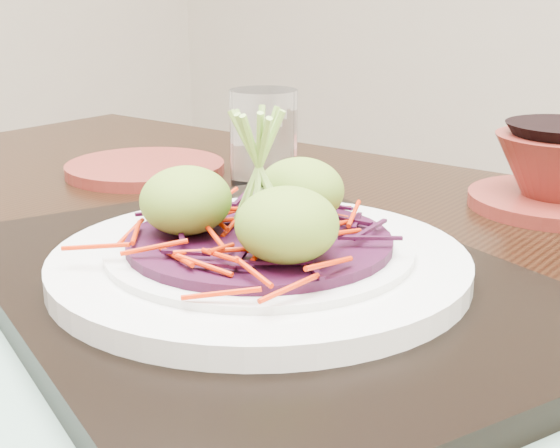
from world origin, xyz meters
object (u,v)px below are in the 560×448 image
Objects in this scene: dining_table at (241,413)px; serving_tray at (260,287)px; water_glass at (264,138)px; white_plate at (260,261)px; terracotta_bowl_set at (560,176)px; terracotta_side_plate at (145,168)px.

serving_tray is at bearing -31.80° from dining_table.
water_glass is at bearing 148.98° from serving_tray.
dining_table is 0.12m from serving_tray.
white_plate reaches higher than serving_tray.
water_glass is (-0.20, 0.24, 0.02)m from white_plate.
serving_tray is at bearing -50.12° from water_glass.
white_plate is at bearing -50.12° from water_glass.
dining_table is 4.83× the size of white_plate.
terracotta_bowl_set is at bearing 98.80° from serving_tray.
terracotta_side_plate is at bearing -161.67° from water_glass.
white_plate is (-0.00, -0.00, 0.02)m from serving_tray.
terracotta_side_plate is 0.14m from water_glass.
terracotta_side_plate is (-0.33, 0.19, -0.01)m from serving_tray.
terracotta_bowl_set is at bearing 71.31° from dining_table.
water_glass is at bearing 129.88° from white_plate.
dining_table is 0.14m from white_plate.
white_plate reaches higher than terracotta_side_plate.
water_glass reaches higher than terracotta_bowl_set.
terracotta_side_plate is (-0.29, 0.17, 0.11)m from dining_table.
terracotta_side_plate is at bearing -159.05° from terracotta_bowl_set.
white_plate is at bearing -31.80° from dining_table.
serving_tray is 2.38× the size of terracotta_side_plate.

